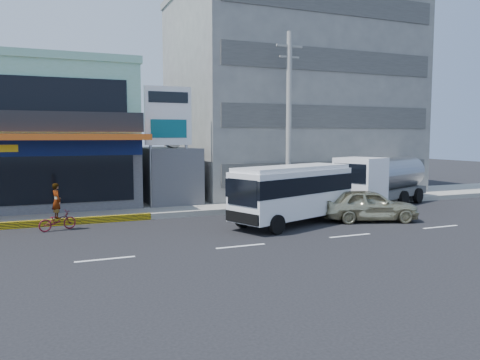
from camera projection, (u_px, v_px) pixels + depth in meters
name	position (u px, v px, depth m)	size (l,w,h in m)	color
ground	(241.00, 246.00, 17.81)	(120.00, 120.00, 0.00)	black
sidewalk	(257.00, 203.00, 28.43)	(70.00, 5.00, 0.30)	gray
shop_building	(23.00, 139.00, 27.24)	(12.40, 11.70, 8.00)	#434348
concrete_building	(288.00, 98.00, 34.76)	(16.00, 12.00, 14.00)	gray
gap_structure	(166.00, 176.00, 28.69)	(3.00, 6.00, 3.50)	#434348
satellite_dish	(170.00, 147.00, 27.60)	(1.50, 1.50, 0.15)	slate
billboard	(168.00, 123.00, 25.63)	(2.60, 0.18, 6.90)	gray
utility_pole_near	(289.00, 119.00, 26.42)	(1.60, 0.30, 10.00)	#999993
minibus	(293.00, 190.00, 22.13)	(6.98, 4.37, 2.79)	white
sedan	(369.00, 205.00, 23.09)	(1.88, 4.68, 1.60)	#B4AF8A
tanker_truck	(381.00, 180.00, 27.96)	(7.83, 4.96, 2.99)	white
motorcycle_rider	(57.00, 215.00, 20.78)	(1.75, 1.09, 2.12)	#590C1A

